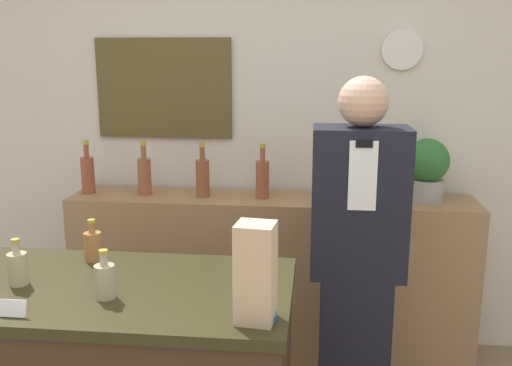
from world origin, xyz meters
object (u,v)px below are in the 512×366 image
(potted_plant, at_px, (426,168))
(paper_bag, at_px, (256,273))
(shopkeeper, at_px, (357,262))
(tape_dispenser, at_px, (264,312))

(potted_plant, height_order, paper_bag, potted_plant)
(shopkeeper, relative_size, potted_plant, 4.79)
(paper_bag, bearing_deg, tape_dispenser, 30.48)
(potted_plant, xyz_separation_m, tape_dispenser, (-0.76, -1.49, -0.19))
(potted_plant, bearing_deg, shopkeeper, -121.86)
(shopkeeper, relative_size, paper_bag, 5.22)
(shopkeeper, relative_size, tape_dispenser, 18.54)
(potted_plant, distance_m, tape_dispenser, 1.68)
(shopkeeper, height_order, potted_plant, shopkeeper)
(shopkeeper, xyz_separation_m, potted_plant, (0.41, 0.66, 0.31))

